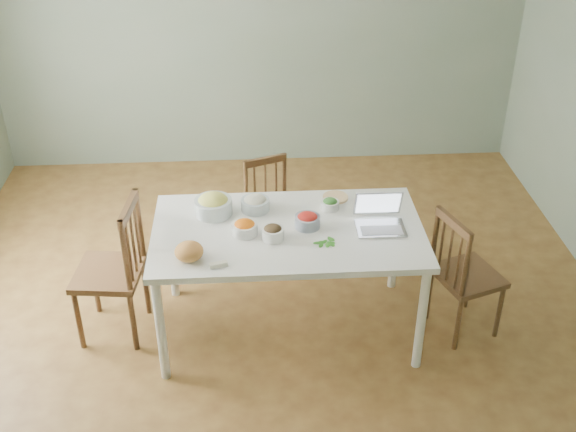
{
  "coord_description": "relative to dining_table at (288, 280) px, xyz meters",
  "views": [
    {
      "loc": [
        -0.14,
        -4.06,
        3.33
      ],
      "look_at": [
        0.11,
        -0.15,
        0.93
      ],
      "focal_mm": 44.42,
      "sensor_mm": 36.0,
      "label": 1
    }
  ],
  "objects": [
    {
      "name": "dining_table",
      "position": [
        0.0,
        0.0,
        0.0
      ],
      "size": [
        1.77,
        1.0,
        0.83
      ],
      "primitive_type": null,
      "color": "white",
      "rests_on": "floor"
    },
    {
      "name": "bowl_mushroom",
      "position": [
        -0.1,
        -0.11,
        0.46
      ],
      "size": [
        0.15,
        0.15,
        0.1
      ],
      "primitive_type": null,
      "rotation": [
        0.0,
        0.0,
        0.05
      ],
      "color": "black",
      "rests_on": "dining_table"
    },
    {
      "name": "floor",
      "position": [
        -0.11,
        0.15,
        -0.42
      ],
      "size": [
        5.0,
        5.0,
        0.0
      ],
      "primitive_type": "cube",
      "color": "brown",
      "rests_on": "ground"
    },
    {
      "name": "chair_far",
      "position": [
        -0.06,
        0.82,
        0.02
      ],
      "size": [
        0.49,
        0.48,
        0.87
      ],
      "primitive_type": null,
      "rotation": [
        0.0,
        0.0,
        0.36
      ],
      "color": "#34190B",
      "rests_on": "floor"
    },
    {
      "name": "laptop",
      "position": [
        0.6,
        -0.04,
        0.52
      ],
      "size": [
        0.32,
        0.29,
        0.21
      ],
      "primitive_type": null,
      "rotation": [
        0.0,
        0.0,
        -0.0
      ],
      "color": "silver",
      "rests_on": "dining_table"
    },
    {
      "name": "flatbread",
      "position": [
        0.36,
        0.38,
        0.42
      ],
      "size": [
        0.2,
        0.2,
        0.02
      ],
      "primitive_type": "cylinder",
      "rotation": [
        0.0,
        0.0,
        -0.17
      ],
      "color": "#DEB77E",
      "rests_on": "dining_table"
    },
    {
      "name": "wall_back",
      "position": [
        -0.11,
        2.65,
        0.93
      ],
      "size": [
        5.0,
        0.0,
        2.7
      ],
      "primitive_type": "cube",
      "color": "gray",
      "rests_on": "ground"
    },
    {
      "name": "bowl_squash",
      "position": [
        -0.49,
        0.22,
        0.49
      ],
      "size": [
        0.25,
        0.25,
        0.15
      ],
      "primitive_type": null,
      "rotation": [
        0.0,
        0.0,
        -0.0
      ],
      "color": "#DFD150",
      "rests_on": "dining_table"
    },
    {
      "name": "butter_stick",
      "position": [
        -0.44,
        -0.39,
        0.43
      ],
      "size": [
        0.11,
        0.06,
        0.03
      ],
      "primitive_type": "cube",
      "rotation": [
        0.0,
        0.0,
        0.25
      ],
      "color": "silver",
      "rests_on": "dining_table"
    },
    {
      "name": "chair_right",
      "position": [
        1.23,
        -0.07,
        0.06
      ],
      "size": [
        0.51,
        0.52,
        0.94
      ],
      "primitive_type": null,
      "rotation": [
        0.0,
        0.0,
        1.91
      ],
      "color": "#34190B",
      "rests_on": "floor"
    },
    {
      "name": "chair_left",
      "position": [
        -1.21,
        0.06,
        0.1
      ],
      "size": [
        0.48,
        0.5,
        1.04
      ],
      "primitive_type": null,
      "rotation": [
        0.0,
        0.0,
        -1.68
      ],
      "color": "#34190B",
      "rests_on": "floor"
    },
    {
      "name": "bowl_broccoli",
      "position": [
        0.3,
        0.24,
        0.45
      ],
      "size": [
        0.15,
        0.15,
        0.08
      ],
      "primitive_type": null,
      "rotation": [
        0.0,
        0.0,
        -0.25
      ],
      "color": "#244E1D",
      "rests_on": "dining_table"
    },
    {
      "name": "bowl_carrot",
      "position": [
        -0.28,
        -0.03,
        0.46
      ],
      "size": [
        0.21,
        0.21,
        0.09
      ],
      "primitive_type": null,
      "rotation": [
        0.0,
        0.0,
        -0.31
      ],
      "color": "orange",
      "rests_on": "dining_table"
    },
    {
      "name": "bread_boule",
      "position": [
        -0.62,
        -0.3,
        0.47
      ],
      "size": [
        0.18,
        0.18,
        0.12
      ],
      "primitive_type": "ellipsoid",
      "rotation": [
        0.0,
        0.0,
        -0.02
      ],
      "color": "#BE8541",
      "rests_on": "dining_table"
    },
    {
      "name": "basil_bunch",
      "position": [
        0.22,
        -0.18,
        0.42
      ],
      "size": [
        0.17,
        0.17,
        0.02
      ],
      "primitive_type": null,
      "color": "#216A0B",
      "rests_on": "dining_table"
    },
    {
      "name": "bowl_redpep",
      "position": [
        0.13,
        0.02,
        0.47
      ],
      "size": [
        0.22,
        0.22,
        0.1
      ],
      "primitive_type": null,
      "rotation": [
        0.0,
        0.0,
        0.38
      ],
      "color": "#B81B03",
      "rests_on": "dining_table"
    },
    {
      "name": "bowl_onion",
      "position": [
        -0.21,
        0.26,
        0.47
      ],
      "size": [
        0.25,
        0.25,
        0.1
      ],
      "primitive_type": null,
      "rotation": [
        0.0,
        0.0,
        -0.37
      ],
      "color": "beige",
      "rests_on": "dining_table"
    }
  ]
}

